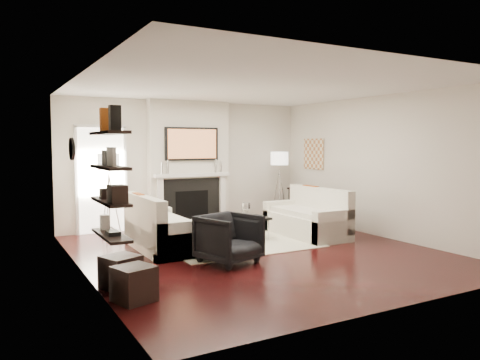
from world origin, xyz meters
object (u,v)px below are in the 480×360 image
loveseat_left_base (164,237)px  ottoman_near (121,272)px  coffee_table (239,219)px  lamp_left_shade (108,161)px  lamp_right_shade (279,158)px  armchair (229,236)px  loveseat_right_base (306,225)px

loveseat_left_base → ottoman_near: size_ratio=4.50×
loveseat_left_base → coffee_table: (1.46, 0.02, 0.19)m
loveseat_left_base → lamp_left_shade: bearing=111.7°
coffee_table → loveseat_left_base: bearing=-179.3°
loveseat_left_base → lamp_right_shade: bearing=24.4°
coffee_table → armchair: bearing=-124.1°
loveseat_right_base → lamp_right_shade: (0.52, 1.72, 1.24)m
loveseat_left_base → lamp_left_shade: lamp_left_shade is taller
armchair → lamp_left_shade: 3.12m
lamp_right_shade → armchair: bearing=-134.5°
loveseat_right_base → ottoman_near: (-4.00, -1.54, -0.01)m
loveseat_left_base → coffee_table: bearing=0.7°
loveseat_right_base → coffee_table: 1.39m
loveseat_right_base → armchair: size_ratio=2.25×
loveseat_right_base → lamp_left_shade: size_ratio=4.50×
ottoman_near → loveseat_left_base: bearing=56.0°
lamp_right_shade → lamp_left_shade: bearing=-178.5°
loveseat_left_base → loveseat_right_base: size_ratio=1.00×
loveseat_right_base → lamp_right_shade: 2.19m
lamp_right_shade → loveseat_left_base: bearing=-155.6°
armchair → lamp_left_shade: lamp_left_shade is taller
armchair → ottoman_near: (-1.74, -0.44, -0.20)m
coffee_table → ottoman_near: bearing=-146.2°
loveseat_left_base → coffee_table: same height
loveseat_right_base → loveseat_left_base: bearing=175.7°
armchair → ottoman_near: bearing=176.0°
coffee_table → armchair: size_ratio=1.37×
loveseat_left_base → lamp_right_shade: 3.87m
ottoman_near → armchair: bearing=14.2°
loveseat_left_base → armchair: bearing=-66.9°
loveseat_right_base → lamp_right_shade: bearing=73.1°
lamp_right_shade → ottoman_near: lamp_right_shade is taller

